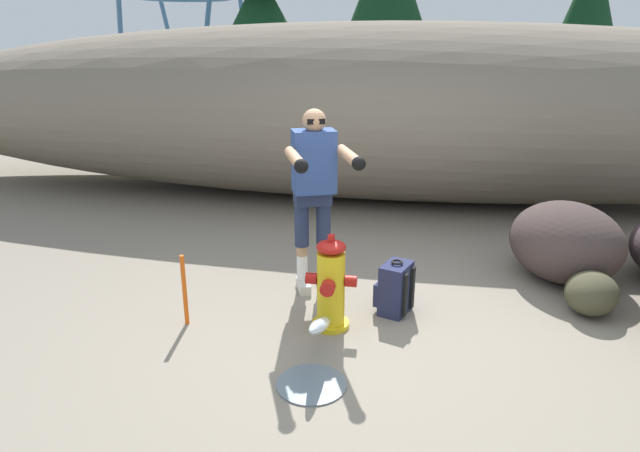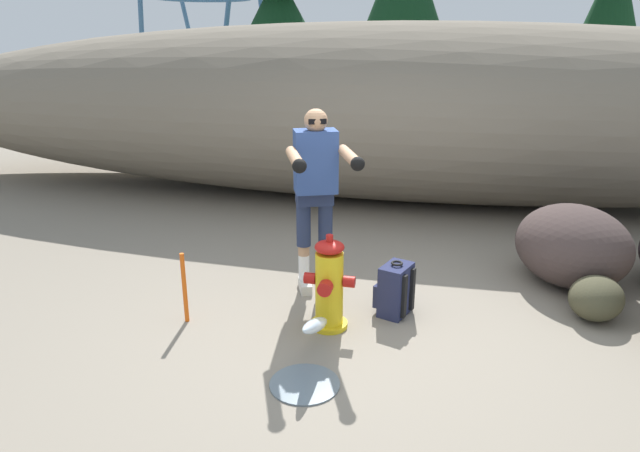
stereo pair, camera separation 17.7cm
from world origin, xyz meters
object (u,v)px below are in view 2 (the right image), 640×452
(fire_hydrant, at_px, (329,286))
(utility_worker, at_px, (316,179))
(survey_stake, at_px, (185,288))
(boulder_small, at_px, (572,245))
(spare_backpack, at_px, (395,290))
(boulder_outlier, at_px, (596,298))

(fire_hydrant, height_order, utility_worker, utility_worker)
(utility_worker, distance_m, survey_stake, 1.43)
(fire_hydrant, bearing_deg, survey_stake, -172.07)
(fire_hydrant, distance_m, utility_worker, 0.99)
(boulder_small, distance_m, survey_stake, 3.54)
(spare_backpack, height_order, boulder_small, boulder_small)
(boulder_small, bearing_deg, utility_worker, -163.78)
(boulder_outlier, bearing_deg, survey_stake, -166.56)
(utility_worker, xyz_separation_m, spare_backpack, (0.75, -0.30, -0.84))
(utility_worker, relative_size, boulder_small, 1.50)
(survey_stake, bearing_deg, fire_hydrant, 7.93)
(spare_backpack, bearing_deg, boulder_outlier, -150.43)
(fire_hydrant, xyz_separation_m, survey_stake, (-1.16, -0.16, -0.06))
(spare_backpack, distance_m, boulder_small, 1.84)
(spare_backpack, relative_size, survey_stake, 0.78)
(utility_worker, bearing_deg, boulder_small, 84.51)
(survey_stake, bearing_deg, boulder_outlier, 13.44)
(utility_worker, xyz_separation_m, survey_stake, (-0.91, -0.81, -0.76))
(boulder_small, xyz_separation_m, survey_stake, (-3.21, -1.48, -0.08))
(boulder_small, bearing_deg, spare_backpack, -147.91)
(utility_worker, height_order, spare_backpack, utility_worker)
(utility_worker, distance_m, boulder_small, 2.50)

